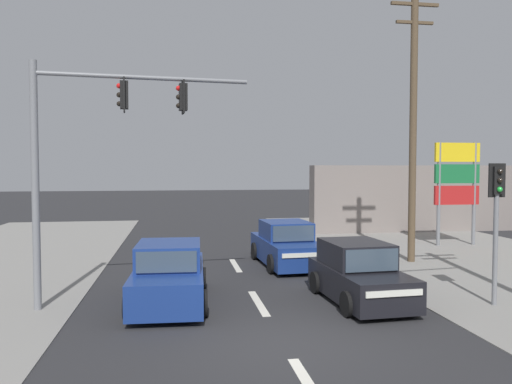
% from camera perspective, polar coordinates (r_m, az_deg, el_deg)
% --- Properties ---
extents(ground_plane, '(140.00, 140.00, 0.00)m').
position_cam_1_polar(ground_plane, '(10.22, 3.16, -16.93)').
color(ground_plane, '#28282B').
extents(lane_dash_mid, '(0.20, 2.40, 0.01)m').
position_cam_1_polar(lane_dash_mid, '(13.03, 0.29, -12.55)').
color(lane_dash_mid, silver).
rests_on(lane_dash_mid, ground).
extents(lane_dash_far, '(0.20, 2.40, 0.01)m').
position_cam_1_polar(lane_dash_far, '(17.86, -2.36, -8.37)').
color(lane_dash_far, silver).
rests_on(lane_dash_far, ground).
extents(utility_pole_midground_right, '(1.80, 0.26, 9.78)m').
position_cam_1_polar(utility_pole_midground_right, '(19.11, 17.52, 7.67)').
color(utility_pole_midground_right, brown).
rests_on(utility_pole_midground_right, ground).
extents(traffic_signal_mast, '(5.27, 0.65, 6.00)m').
position_cam_1_polar(traffic_signal_mast, '(12.90, -18.28, 5.74)').
color(traffic_signal_mast, slate).
rests_on(traffic_signal_mast, ground).
extents(pedestal_signal_right_kerb, '(0.44, 0.29, 3.56)m').
position_cam_1_polar(pedestal_signal_right_kerb, '(13.71, 25.78, -1.81)').
color(pedestal_signal_right_kerb, slate).
rests_on(pedestal_signal_right_kerb, ground).
extents(shopping_plaza_sign, '(2.10, 0.16, 4.60)m').
position_cam_1_polar(shopping_plaza_sign, '(23.83, 21.97, 1.42)').
color(shopping_plaza_sign, slate).
rests_on(shopping_plaza_sign, ground).
extents(shopfront_wall_far, '(12.00, 1.00, 3.60)m').
position_cam_1_polar(shopfront_wall_far, '(28.61, 18.05, -0.71)').
color(shopfront_wall_far, gray).
rests_on(shopfront_wall_far, ground).
extents(sedan_crossing_left, '(2.06, 4.32, 1.56)m').
position_cam_1_polar(sedan_crossing_left, '(17.81, 3.45, -6.12)').
color(sedan_crossing_left, navy).
rests_on(sedan_crossing_left, ground).
extents(hatchback_receding_far, '(1.93, 3.71, 1.53)m').
position_cam_1_polar(hatchback_receding_far, '(13.27, 11.67, -9.22)').
color(hatchback_receding_far, black).
rests_on(hatchback_receding_far, ground).
extents(sedan_kerbside_parked, '(2.03, 4.31, 1.56)m').
position_cam_1_polar(sedan_kerbside_parked, '(13.03, -9.89, -9.42)').
color(sedan_kerbside_parked, navy).
rests_on(sedan_kerbside_parked, ground).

